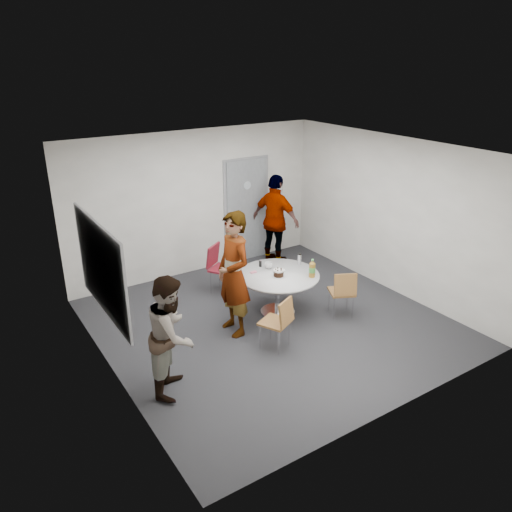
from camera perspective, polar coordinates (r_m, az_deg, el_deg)
floor at (r=7.93m, az=1.74°, el=-7.63°), size 5.00×5.00×0.00m
ceiling at (r=7.00m, az=1.99°, el=11.93°), size 5.00×5.00×0.00m
wall_back at (r=9.41m, az=-6.90°, el=6.03°), size 5.00×0.00×5.00m
wall_left at (r=6.37m, az=-16.97°, el=-2.86°), size 0.00×5.00×5.00m
wall_right at (r=8.95m, az=15.16°, el=4.56°), size 0.00×5.00×5.00m
wall_front at (r=5.67m, az=16.48°, el=-6.02°), size 5.00×0.00×5.00m
door at (r=10.00m, az=-1.11°, el=5.22°), size 1.02×0.17×2.12m
whiteboard at (r=6.52m, az=-17.25°, el=-1.35°), size 0.04×1.90×1.25m
table at (r=7.98m, az=2.73°, el=-2.66°), size 1.31×1.31×0.98m
chair_near_left at (r=7.07m, az=2.73°, el=-7.22°), size 0.51×0.53×0.79m
chair_near_right at (r=8.00m, az=9.93°, el=-3.83°), size 0.51×0.53×0.79m
chair_far at (r=8.74m, az=-4.28°, el=-0.89°), size 0.58×0.60×0.87m
person_main at (r=7.29m, az=-2.57°, el=-2.10°), size 0.46×0.70×1.90m
person_left at (r=6.22m, az=-9.61°, el=-8.83°), size 0.92×0.95×1.55m
person_right at (r=9.80m, az=2.27°, el=4.09°), size 0.77×1.15×1.81m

